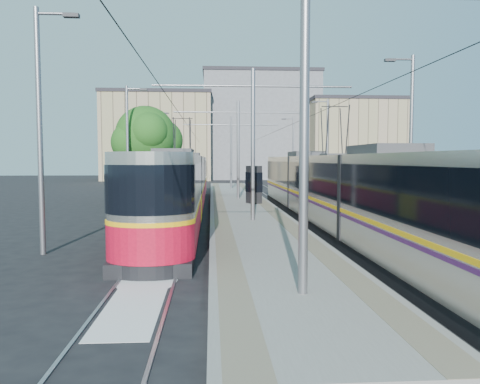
{
  "coord_description": "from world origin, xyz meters",
  "views": [
    {
      "loc": [
        -1.93,
        -13.66,
        3.14
      ],
      "look_at": [
        -0.58,
        8.31,
        1.6
      ],
      "focal_mm": 35.0,
      "sensor_mm": 36.0,
      "label": 1
    }
  ],
  "objects": [
    {
      "name": "track_arrow",
      "position": [
        -3.6,
        -3.0,
        0.01
      ],
      "size": [
        1.2,
        5.0,
        0.01
      ],
      "primitive_type": "cube",
      "color": "silver",
      "rests_on": "ground"
    },
    {
      "name": "tree",
      "position": [
        -6.36,
        20.7,
        4.71
      ],
      "size": [
        4.8,
        4.44,
        6.97
      ],
      "color": "#382314",
      "rests_on": "ground"
    },
    {
      "name": "building_right",
      "position": [
        20.0,
        58.0,
        6.19
      ],
      "size": [
        14.28,
        10.2,
        12.36
      ],
      "color": "#9C876A",
      "rests_on": "ground"
    },
    {
      "name": "tactile_strip_right",
      "position": [
        1.45,
        17.0,
        0.3
      ],
      "size": [
        0.7,
        50.0,
        0.01
      ],
      "primitive_type": "cube",
      "color": "gray",
      "rests_on": "platform"
    },
    {
      "name": "street_lamps",
      "position": [
        -0.0,
        21.0,
        4.18
      ],
      "size": [
        15.18,
        38.22,
        8.0
      ],
      "color": "slate",
      "rests_on": "ground"
    },
    {
      "name": "tram_right",
      "position": [
        3.6,
        7.15,
        1.86
      ],
      "size": [
        2.43,
        31.47,
        5.5
      ],
      "color": "black",
      "rests_on": "ground"
    },
    {
      "name": "tram_left",
      "position": [
        -3.6,
        13.69,
        1.71
      ],
      "size": [
        2.43,
        30.85,
        5.5
      ],
      "color": "black",
      "rests_on": "ground"
    },
    {
      "name": "shelter",
      "position": [
        0.81,
        16.38,
        1.57
      ],
      "size": [
        1.05,
        1.27,
        2.42
      ],
      "rotation": [
        0.0,
        0.0,
        0.4
      ],
      "color": "black",
      "rests_on": "platform"
    },
    {
      "name": "rails",
      "position": [
        0.0,
        17.0,
        0.02
      ],
      "size": [
        8.71,
        70.0,
        0.03
      ],
      "color": "gray",
      "rests_on": "ground"
    },
    {
      "name": "tactile_strip_left",
      "position": [
        -1.45,
        17.0,
        0.3
      ],
      "size": [
        0.7,
        50.0,
        0.01
      ],
      "primitive_type": "cube",
      "color": "gray",
      "rests_on": "platform"
    },
    {
      "name": "platform",
      "position": [
        0.0,
        17.0,
        0.15
      ],
      "size": [
        4.0,
        50.0,
        0.3
      ],
      "primitive_type": "cube",
      "color": "gray",
      "rests_on": "ground"
    },
    {
      "name": "catenary",
      "position": [
        0.0,
        14.15,
        4.52
      ],
      "size": [
        9.2,
        70.0,
        7.0
      ],
      "color": "slate",
      "rests_on": "platform"
    },
    {
      "name": "building_left",
      "position": [
        -10.0,
        60.0,
        6.62
      ],
      "size": [
        16.32,
        12.24,
        13.21
      ],
      "color": "#9C876A",
      "rests_on": "ground"
    },
    {
      "name": "building_centre",
      "position": [
        6.0,
        64.0,
        8.5
      ],
      "size": [
        18.36,
        14.28,
        16.98
      ],
      "color": "slate",
      "rests_on": "ground"
    },
    {
      "name": "ground",
      "position": [
        0.0,
        0.0,
        0.0
      ],
      "size": [
        160.0,
        160.0,
        0.0
      ],
      "primitive_type": "plane",
      "color": "black",
      "rests_on": "ground"
    }
  ]
}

